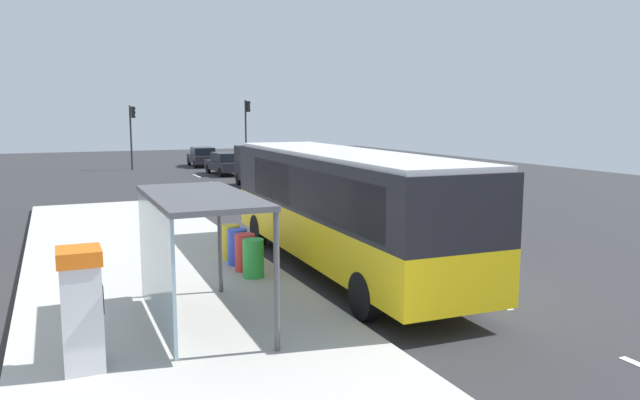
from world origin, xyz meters
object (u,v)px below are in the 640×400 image
white_van (263,164)px  recycling_bin_blue (238,247)px  recycling_bin_red (245,252)px  sedan_near (202,156)px  bus (340,203)px  traffic_light_near_side (247,123)px  recycling_bin_green (253,258)px  recycling_bin_yellow (231,242)px  sedan_far (226,163)px  ticket_machine (82,308)px  traffic_light_far_side (132,127)px  bus_shelter (183,226)px

white_van → recycling_bin_blue: 18.45m
recycling_bin_red → sedan_near: bearing=79.0°
recycling_bin_blue → recycling_bin_red: bearing=-90.0°
bus → traffic_light_near_side: (7.21, 32.26, 1.61)m
recycling_bin_blue → bus: bearing=-24.6°
white_van → recycling_bin_green: bearing=-108.9°
recycling_bin_yellow → traffic_light_near_side: bearing=72.3°
sedan_far → recycling_bin_yellow: (-6.50, -24.94, -0.14)m
sedan_far → ticket_machine: ticket_machine is taller
bus → recycling_bin_blue: bus is taller
recycling_bin_red → traffic_light_far_side: 32.74m
white_van → recycling_bin_red: bearing=-109.6°
sedan_far → traffic_light_far_side: traffic_light_far_side is taller
sedan_far → recycling_bin_yellow: 25.78m
bus → traffic_light_far_side: 33.12m
ticket_machine → traffic_light_far_side: (5.20, 37.51, 2.01)m
ticket_machine → traffic_light_far_side: bearing=82.1°
ticket_machine → recycling_bin_green: ticket_machine is taller
white_van → recycling_bin_green: (-6.40, -18.69, -0.69)m
white_van → bus: bearing=-102.0°
ticket_machine → recycling_bin_blue: bearing=53.7°
sedan_near → traffic_light_near_side: 4.50m
white_van → recycling_bin_red: 19.10m
bus → bus_shelter: bearing=-146.9°
recycling_bin_green → traffic_light_far_side: 33.43m
sedan_far → recycling_bin_yellow: bearing=-104.6°
recycling_bin_yellow → bus: bearing=-36.5°
traffic_light_far_side → bus_shelter: (-3.31, -36.12, -1.08)m
white_van → sedan_far: 8.38m
sedan_far → recycling_bin_yellow: sedan_far is taller
sedan_near → recycling_bin_red: size_ratio=4.72×
sedan_far → traffic_light_far_side: bearing=130.7°
recycling_bin_yellow → bus_shelter: 5.57m
bus → white_van: size_ratio=2.10×
white_van → recycling_bin_green: white_van is taller
recycling_bin_yellow → traffic_light_near_side: size_ratio=0.18×
white_van → sedan_near: bearing=89.6°
white_van → traffic_light_near_side: 14.38m
bus → sedan_far: 27.10m
white_van → traffic_light_far_side: bearing=109.9°
sedan_far → bus_shelter: size_ratio=1.12×
recycling_bin_yellow → traffic_light_near_side: (9.70, 30.42, 2.80)m
traffic_light_far_side → white_van: bearing=-70.1°
sedan_far → bus_shelter: bus_shelter is taller
bus → traffic_light_far_side: (-1.39, 33.06, 1.34)m
recycling_bin_yellow → bus_shelter: bearing=-114.3°
sedan_far → recycling_bin_blue: (-6.50, -25.64, -0.14)m
bus_shelter → sedan_near: bearing=76.8°
ticket_machine → traffic_light_near_side: 39.28m
recycling_bin_red → sedan_far: bearing=76.1°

